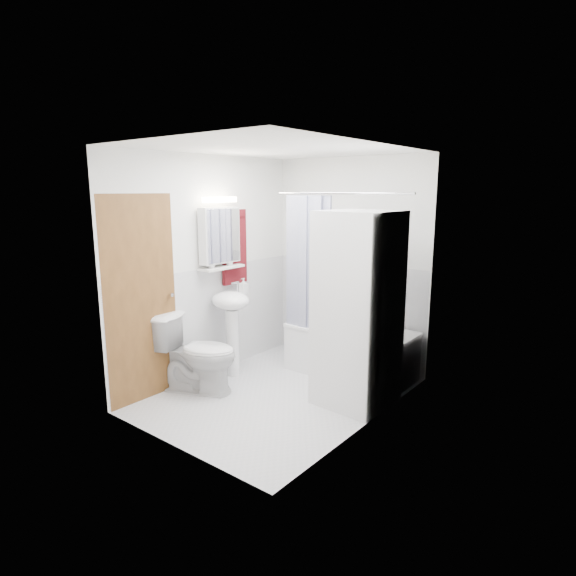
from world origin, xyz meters
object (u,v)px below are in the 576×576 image
Objects in this scene: bathtub at (350,349)px; washer_dryer at (357,310)px; toilet at (198,353)px; sink at (231,314)px.

bathtub is 0.76× the size of washer_dryer.
toilet reaches higher than bathtub.
bathtub is 1.68m from toilet.
sink is (-1.02, -0.83, 0.41)m from bathtub.
washer_dryer is at bearing -84.58° from toilet.
bathtub is at bearing 127.42° from washer_dryer.
bathtub is 1.71× the size of toilet.
washer_dryer is (0.41, -0.58, 0.63)m from bathtub.
sink reaches higher than toilet.
sink is at bearing -19.69° from toilet.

